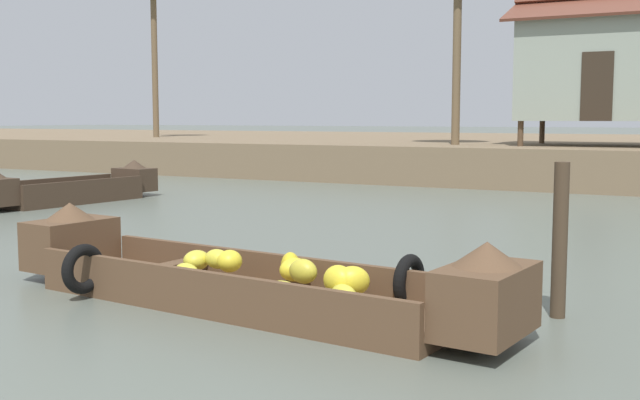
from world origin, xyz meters
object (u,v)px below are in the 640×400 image
at_px(stilt_house_left, 607,67).
at_px(cargo_boat_upstream, 70,189).
at_px(mooring_post, 560,240).
at_px(banana_boat, 244,278).

bearing_deg(stilt_house_left, cargo_boat_upstream, -132.13).
distance_m(cargo_boat_upstream, mooring_post, 12.59).
xyz_separation_m(cargo_boat_upstream, mooring_post, (11.50, -5.10, 0.42)).
bearing_deg(mooring_post, stilt_house_left, 96.90).
xyz_separation_m(banana_boat, mooring_post, (2.82, 1.04, 0.44)).
bearing_deg(banana_boat, stilt_house_left, 86.85).
relative_size(cargo_boat_upstream, mooring_post, 3.03).
relative_size(cargo_boat_upstream, stilt_house_left, 0.86).
height_order(banana_boat, mooring_post, mooring_post).
relative_size(banana_boat, stilt_house_left, 1.13).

